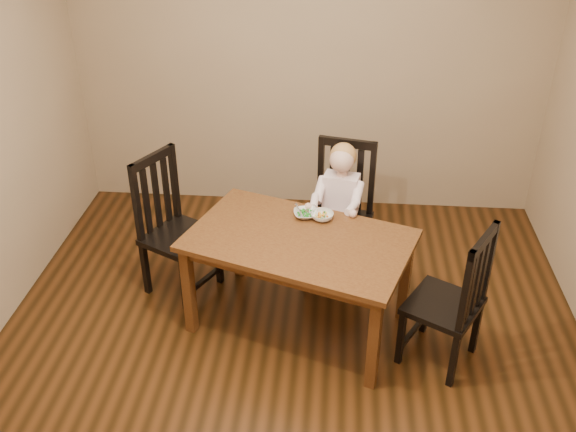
# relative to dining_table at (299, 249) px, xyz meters

# --- Properties ---
(room) EXTENTS (4.01, 4.01, 2.71)m
(room) POSITION_rel_dining_table_xyz_m (-0.04, -0.24, 0.72)
(room) COLOR #49260F
(room) RESTS_ON ground
(dining_table) EXTENTS (1.62, 1.27, 0.71)m
(dining_table) POSITION_rel_dining_table_xyz_m (0.00, 0.00, 0.00)
(dining_table) COLOR #462310
(dining_table) RESTS_ON room
(chair_child) EXTENTS (0.53, 0.52, 1.05)m
(chair_child) POSITION_rel_dining_table_xyz_m (0.27, 0.69, -0.12)
(chair_child) COLOR black
(chair_child) RESTS_ON room
(chair_left) EXTENTS (0.60, 0.61, 1.06)m
(chair_left) POSITION_rel_dining_table_xyz_m (-0.93, 0.37, -0.12)
(chair_left) COLOR black
(chair_left) RESTS_ON room
(chair_right) EXTENTS (0.58, 0.58, 1.00)m
(chair_right) POSITION_rel_dining_table_xyz_m (0.97, -0.28, -0.15)
(chair_right) COLOR black
(chair_right) RESTS_ON room
(toddler) EXTENTS (0.41, 0.48, 0.57)m
(toddler) POSITION_rel_dining_table_xyz_m (0.26, 0.63, 0.03)
(toddler) COLOR white
(toddler) RESTS_ON chair_child
(bowl_peas) EXTENTS (0.19, 0.19, 0.04)m
(bowl_peas) POSITION_rel_dining_table_xyz_m (0.03, 0.27, 0.10)
(bowl_peas) COLOR silver
(bowl_peas) RESTS_ON dining_table
(bowl_veg) EXTENTS (0.16, 0.16, 0.05)m
(bowl_veg) POSITION_rel_dining_table_xyz_m (0.14, 0.25, 0.11)
(bowl_veg) COLOR silver
(bowl_veg) RESTS_ON dining_table
(fork) EXTENTS (0.06, 0.11, 0.05)m
(fork) POSITION_rel_dining_table_xyz_m (-0.02, 0.27, 0.13)
(fork) COLOR silver
(fork) RESTS_ON bowl_peas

